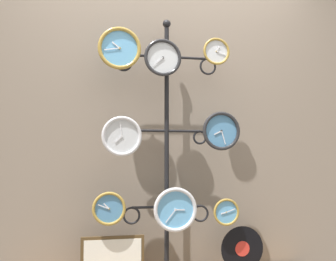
{
  "coord_description": "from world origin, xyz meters",
  "views": [
    {
      "loc": [
        -0.59,
        -2.5,
        0.93
      ],
      "look_at": [
        0.0,
        0.36,
        1.12
      ],
      "focal_mm": 42.0,
      "sensor_mm": 36.0,
      "label": 1
    }
  ],
  "objects_px": {
    "clock_bottom_center": "(175,210)",
    "picture_frame": "(113,258)",
    "display_stand": "(167,192)",
    "clock_top_center": "(163,58)",
    "clock_middle_right": "(221,131)",
    "clock_bottom_right": "(226,212)",
    "clock_bottom_left": "(109,209)",
    "clock_top_left": "(120,48)",
    "clock_middle_left": "(122,136)",
    "vinyl_record": "(242,249)",
    "clock_top_right": "(216,52)"
  },
  "relations": [
    {
      "from": "clock_bottom_center",
      "to": "picture_frame",
      "type": "bearing_deg",
      "value": 174.71
    },
    {
      "from": "picture_frame",
      "to": "clock_bottom_center",
      "type": "bearing_deg",
      "value": -5.29
    },
    {
      "from": "display_stand",
      "to": "picture_frame",
      "type": "bearing_deg",
      "value": -171.64
    },
    {
      "from": "clock_top_center",
      "to": "clock_middle_right",
      "type": "xyz_separation_m",
      "value": [
        0.44,
        -0.02,
        -0.54
      ]
    },
    {
      "from": "clock_bottom_right",
      "to": "picture_frame",
      "type": "height_order",
      "value": "clock_bottom_right"
    },
    {
      "from": "picture_frame",
      "to": "clock_bottom_right",
      "type": "bearing_deg",
      "value": -2.84
    },
    {
      "from": "clock_bottom_left",
      "to": "display_stand",
      "type": "bearing_deg",
      "value": 13.64
    },
    {
      "from": "display_stand",
      "to": "clock_top_center",
      "type": "bearing_deg",
      "value": -118.71
    },
    {
      "from": "display_stand",
      "to": "clock_middle_right",
      "type": "height_order",
      "value": "display_stand"
    },
    {
      "from": "clock_top_left",
      "to": "clock_middle_left",
      "type": "relative_size",
      "value": 1.1
    },
    {
      "from": "clock_bottom_center",
      "to": "vinyl_record",
      "type": "distance_m",
      "value": 0.62
    },
    {
      "from": "clock_top_right",
      "to": "vinyl_record",
      "type": "height_order",
      "value": "clock_top_right"
    },
    {
      "from": "clock_top_left",
      "to": "clock_bottom_right",
      "type": "bearing_deg",
      "value": -1.27
    },
    {
      "from": "clock_top_center",
      "to": "vinyl_record",
      "type": "bearing_deg",
      "value": 3.13
    },
    {
      "from": "clock_middle_left",
      "to": "clock_bottom_left",
      "type": "height_order",
      "value": "clock_middle_left"
    },
    {
      "from": "clock_top_right",
      "to": "clock_middle_left",
      "type": "xyz_separation_m",
      "value": [
        -0.72,
        -0.04,
        -0.66
      ]
    },
    {
      "from": "display_stand",
      "to": "clock_middle_right",
      "type": "relative_size",
      "value": 6.76
    },
    {
      "from": "clock_middle_right",
      "to": "clock_bottom_center",
      "type": "height_order",
      "value": "clock_middle_right"
    },
    {
      "from": "clock_top_right",
      "to": "clock_top_center",
      "type": "bearing_deg",
      "value": -178.63
    },
    {
      "from": "clock_top_right",
      "to": "clock_bottom_center",
      "type": "relative_size",
      "value": 0.66
    },
    {
      "from": "clock_bottom_center",
      "to": "display_stand",
      "type": "bearing_deg",
      "value": 113.46
    },
    {
      "from": "clock_bottom_left",
      "to": "clock_bottom_right",
      "type": "xyz_separation_m",
      "value": [
        0.87,
        0.0,
        -0.05
      ]
    },
    {
      "from": "clock_top_left",
      "to": "clock_top_right",
      "type": "distance_m",
      "value": 0.74
    },
    {
      "from": "clock_bottom_center",
      "to": "clock_top_left",
      "type": "bearing_deg",
      "value": 177.54
    },
    {
      "from": "clock_top_center",
      "to": "clock_bottom_center",
      "type": "relative_size",
      "value": 0.87
    },
    {
      "from": "clock_top_center",
      "to": "clock_bottom_right",
      "type": "relative_size",
      "value": 1.4
    },
    {
      "from": "clock_bottom_right",
      "to": "picture_frame",
      "type": "xyz_separation_m",
      "value": [
        -0.83,
        0.04,
        -0.3
      ]
    },
    {
      "from": "clock_top_left",
      "to": "clock_top_right",
      "type": "xyz_separation_m",
      "value": [
        0.74,
        0.01,
        0.02
      ]
    },
    {
      "from": "display_stand",
      "to": "clock_bottom_right",
      "type": "height_order",
      "value": "display_stand"
    },
    {
      "from": "display_stand",
      "to": "clock_top_right",
      "type": "xyz_separation_m",
      "value": [
        0.37,
        -0.08,
        1.07
      ]
    },
    {
      "from": "clock_top_right",
      "to": "clock_bottom_left",
      "type": "xyz_separation_m",
      "value": [
        -0.81,
        -0.03,
        -1.17
      ]
    },
    {
      "from": "clock_top_left",
      "to": "picture_frame",
      "type": "relative_size",
      "value": 0.71
    },
    {
      "from": "clock_bottom_center",
      "to": "picture_frame",
      "type": "relative_size",
      "value": 0.72
    },
    {
      "from": "clock_bottom_right",
      "to": "clock_top_right",
      "type": "bearing_deg",
      "value": 158.51
    },
    {
      "from": "clock_top_center",
      "to": "clock_bottom_left",
      "type": "relative_size",
      "value": 1.2
    },
    {
      "from": "clock_bottom_center",
      "to": "vinyl_record",
      "type": "xyz_separation_m",
      "value": [
        0.53,
        0.05,
        -0.31
      ]
    },
    {
      "from": "clock_top_center",
      "to": "picture_frame",
      "type": "bearing_deg",
      "value": 175.46
    },
    {
      "from": "clock_top_center",
      "to": "vinyl_record",
      "type": "distance_m",
      "value": 1.56
    },
    {
      "from": "clock_bottom_center",
      "to": "clock_bottom_left",
      "type": "bearing_deg",
      "value": -179.4
    },
    {
      "from": "display_stand",
      "to": "clock_bottom_right",
      "type": "xyz_separation_m",
      "value": [
        0.43,
        -0.1,
        -0.15
      ]
    },
    {
      "from": "clock_top_center",
      "to": "clock_middle_left",
      "type": "bearing_deg",
      "value": -175.17
    },
    {
      "from": "clock_top_left",
      "to": "clock_middle_left",
      "type": "height_order",
      "value": "clock_top_left"
    },
    {
      "from": "vinyl_record",
      "to": "picture_frame",
      "type": "bearing_deg",
      "value": -179.65
    },
    {
      "from": "clock_top_right",
      "to": "clock_middle_right",
      "type": "distance_m",
      "value": 0.61
    },
    {
      "from": "clock_top_right",
      "to": "clock_bottom_right",
      "type": "height_order",
      "value": "clock_top_right"
    },
    {
      "from": "picture_frame",
      "to": "clock_middle_left",
      "type": "bearing_deg",
      "value": -45.29
    },
    {
      "from": "display_stand",
      "to": "clock_bottom_left",
      "type": "xyz_separation_m",
      "value": [
        -0.43,
        -0.11,
        -0.1
      ]
    },
    {
      "from": "clock_top_left",
      "to": "clock_top_right",
      "type": "bearing_deg",
      "value": 0.43
    },
    {
      "from": "clock_middle_left",
      "to": "clock_bottom_right",
      "type": "height_order",
      "value": "clock_middle_left"
    },
    {
      "from": "clock_top_center",
      "to": "clock_middle_left",
      "type": "height_order",
      "value": "clock_top_center"
    }
  ]
}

